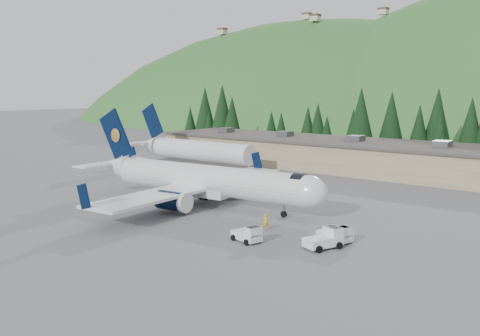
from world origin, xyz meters
The scene contains 10 objects.
ground centered at (0.00, 0.00, 0.00)m, with size 600.00×600.00×0.00m, color #5D5D62.
airliner centered at (-1.02, -0.09, 3.09)m, with size 34.91×32.80×11.58m.
second_airliner centered at (-24.92, 22.00, 3.32)m, with size 27.50×11.00×10.05m.
baggage_tug_a centered at (13.45, -9.16, 0.72)m, with size 3.26×2.33×1.60m.
baggage_tug_b centered at (19.98, -3.59, 0.66)m, with size 3.10×2.42×1.48m.
baggage_tug_c centered at (19.96, -6.16, 0.82)m, with size 2.98×3.82×1.83m.
terminal_building centered at (-5.01, 38.00, 2.62)m, with size 71.00×17.00×6.10m.
baggage_tug_d centered at (19.86, -4.16, 0.74)m, with size 3.37×2.47×1.64m.
ramp_worker centered at (12.00, -4.49, 0.83)m, with size 0.61×0.40×1.66m, color yellow.
tree_line centered at (0.97, 59.95, 7.63)m, with size 111.18×18.03×14.13m.
Camera 1 is at (43.52, -46.99, 14.16)m, focal length 40.00 mm.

